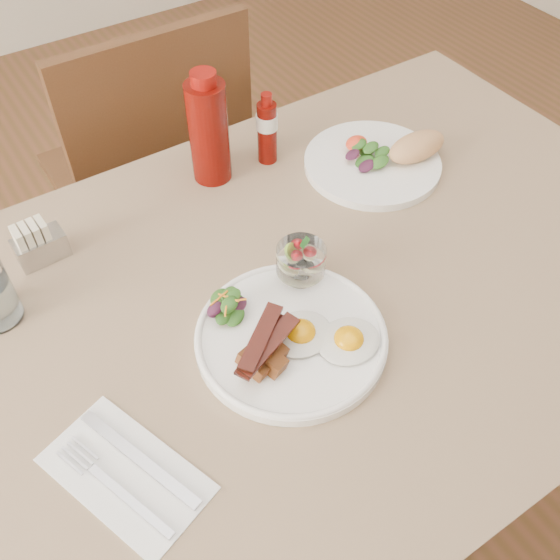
{
  "coord_description": "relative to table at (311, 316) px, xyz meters",
  "views": [
    {
      "loc": [
        -0.4,
        -0.52,
        1.49
      ],
      "look_at": [
        -0.08,
        -0.02,
        0.82
      ],
      "focal_mm": 40.0,
      "sensor_mm": 36.0,
      "label": 1
    }
  ],
  "objects": [
    {
      "name": "fried_eggs",
      "position": [
        -0.06,
        -0.11,
        0.11
      ],
      "size": [
        0.15,
        0.14,
        0.03
      ],
      "rotation": [
        0.0,
        0.0,
        -0.13
      ],
      "color": "silver",
      "rests_on": "main_plate"
    },
    {
      "name": "ketchup_bottle",
      "position": [
        -0.0,
        0.32,
        0.19
      ],
      "size": [
        0.09,
        0.09,
        0.21
      ],
      "rotation": [
        0.0,
        0.0,
        -0.27
      ],
      "color": "#590905",
      "rests_on": "table"
    },
    {
      "name": "bacon_potato_pile",
      "position": [
        -0.15,
        -0.1,
        0.13
      ],
      "size": [
        0.12,
        0.09,
        0.05
      ],
      "rotation": [
        0.0,
        0.0,
        0.03
      ],
      "color": "brown",
      "rests_on": "main_plate"
    },
    {
      "name": "main_plate",
      "position": [
        -0.1,
        -0.08,
        0.1
      ],
      "size": [
        0.28,
        0.28,
        0.02
      ],
      "primitive_type": "cylinder",
      "color": "white",
      "rests_on": "table"
    },
    {
      "name": "fruit_cup",
      "position": [
        -0.02,
        0.0,
        0.15
      ],
      "size": [
        0.08,
        0.08,
        0.08
      ],
      "rotation": [
        0.0,
        0.0,
        0.08
      ],
      "color": "white",
      "rests_on": "main_plate"
    },
    {
      "name": "chair_far",
      "position": [
        0.0,
        0.66,
        -0.14
      ],
      "size": [
        0.42,
        0.42,
        0.93
      ],
      "color": "#4F2F19",
      "rests_on": "ground"
    },
    {
      "name": "table",
      "position": [
        0.0,
        0.0,
        0.0
      ],
      "size": [
        1.33,
        0.88,
        0.75
      ],
      "color": "#4F2F19",
      "rests_on": "ground"
    },
    {
      "name": "napkin_cutlery",
      "position": [
        -0.38,
        -0.14,
        0.09
      ],
      "size": [
        0.18,
        0.24,
        0.01
      ],
      "rotation": [
        0.0,
        0.0,
        0.34
      ],
      "color": "white",
      "rests_on": "table"
    },
    {
      "name": "hot_sauce_bottle",
      "position": [
        0.11,
        0.3,
        0.16
      ],
      "size": [
        0.05,
        0.05,
        0.14
      ],
      "rotation": [
        0.0,
        0.0,
        -0.23
      ],
      "color": "#590905",
      "rests_on": "table"
    },
    {
      "name": "side_salad",
      "position": [
        -0.15,
        0.0,
        0.12
      ],
      "size": [
        0.07,
        0.06,
        0.04
      ],
      "rotation": [
        0.0,
        0.0,
        -0.11
      ],
      "color": "#194312",
      "rests_on": "main_plate"
    },
    {
      "name": "second_plate",
      "position": [
        0.28,
        0.17,
        0.11
      ],
      "size": [
        0.27,
        0.26,
        0.06
      ],
      "rotation": [
        0.0,
        0.0,
        -0.0
      ],
      "color": "white",
      "rests_on": "table"
    },
    {
      "name": "sugar_caddy",
      "position": [
        -0.34,
        0.28,
        0.12
      ],
      "size": [
        0.08,
        0.05,
        0.07
      ],
      "rotation": [
        0.0,
        0.0,
        0.05
      ],
      "color": "#B7B8BC",
      "rests_on": "table"
    }
  ]
}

